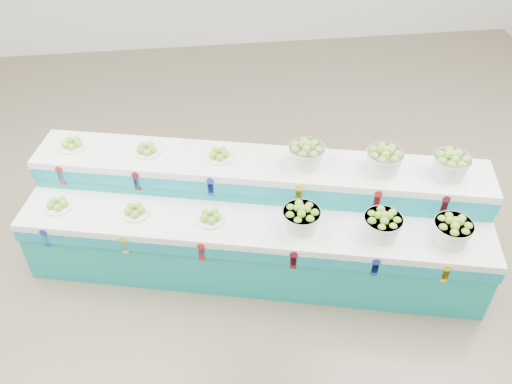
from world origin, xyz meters
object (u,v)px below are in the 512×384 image
at_px(plate_upper_mid, 146,149).
at_px(basket_lower_left, 301,218).
at_px(display_stand, 256,220).
at_px(basket_upper_right, 451,164).

bearing_deg(plate_upper_mid, basket_lower_left, -33.58).
bearing_deg(display_stand, basket_lower_left, -31.81).
distance_m(basket_lower_left, plate_upper_mid, 1.61).
xyz_separation_m(basket_lower_left, plate_upper_mid, (-1.33, 0.88, 0.23)).
height_order(display_stand, plate_upper_mid, plate_upper_mid).
distance_m(basket_lower_left, basket_upper_right, 1.42).
bearing_deg(basket_upper_right, display_stand, 174.78).
relative_size(display_stand, basket_upper_right, 12.81).
distance_m(plate_upper_mid, basket_upper_right, 2.79).
height_order(basket_lower_left, basket_upper_right, basket_upper_right).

